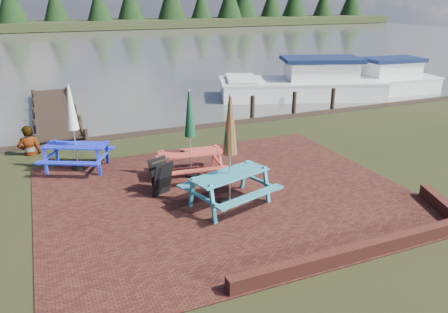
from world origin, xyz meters
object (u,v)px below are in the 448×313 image
Objects in this scene: picnic_table_blue at (75,141)px; boat_far at (380,82)px; person at (26,126)px; chalkboard at (161,177)px; picnic_table_teal at (230,169)px; picnic_table_red at (191,148)px; boat_near at (305,85)px; jetty at (55,111)px.

picnic_table_blue is 16.99m from boat_far.
person is (-17.32, -3.72, 0.54)m from boat_far.
picnic_table_teal is at bearing -67.36° from chalkboard.
boat_far is (14.24, 8.15, -0.05)m from chalkboard.
boat_far is (12.91, 9.41, -0.52)m from picnic_table_teal.
person reaches higher than chalkboard.
picnic_table_red is at bearing -6.00° from picnic_table_blue.
picnic_table_red is 1.34m from chalkboard.
boat_near is at bearing -158.73° from person.
person reaches higher than boat_far.
person is at bearing 144.50° from picnic_table_red.
picnic_table_teal is 1.40× the size of person.
jetty is 4.79× the size of person.
jetty is at bearing -98.62° from person.
picnic_table_blue is 7.02m from jetty.
picnic_table_teal reaches higher than picnic_table_red.
picnic_table_red is at bearing 81.52° from picnic_table_teal.
picnic_table_blue reaches higher than chalkboard.
jetty is at bearing 90.75° from picnic_table_teal.
picnic_table_blue is at bearing 153.55° from picnic_table_red.
picnic_table_red is 1.28× the size of person.
picnic_table_blue is (-3.13, 3.83, -0.07)m from picnic_table_teal.
chalkboard is at bearing 119.97° from picnic_table_teal.
chalkboard is 13.31m from boat_near.
picnic_table_red is at bearing -70.56° from jetty.
picnic_table_blue is (-2.84, 1.83, 0.01)m from picnic_table_red.
picnic_table_red is 9.37m from jetty.
boat_near is 1.30× the size of boat_far.
picnic_table_blue reaches higher than boat_near.
picnic_table_teal is 15.98m from boat_far.
boat_far is at bearing 19.37° from picnic_table_teal.
picnic_table_blue is at bearing 137.41° from boat_near.
picnic_table_blue is 3.16m from chalkboard.
chalkboard is at bearing 150.94° from boat_near.
person is at bearing 107.80° from boat_far.
picnic_table_teal is 1.08× the size of picnic_table_blue.
boat_near is at bearing 32.84° from picnic_table_teal.
chalkboard is (-1.33, 1.26, -0.47)m from picnic_table_teal.
picnic_table_blue reaches higher than jetty.
boat_near reaches higher than boat_far.
person is (-1.01, -5.12, 0.83)m from jetty.
boat_near reaches higher than chalkboard.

